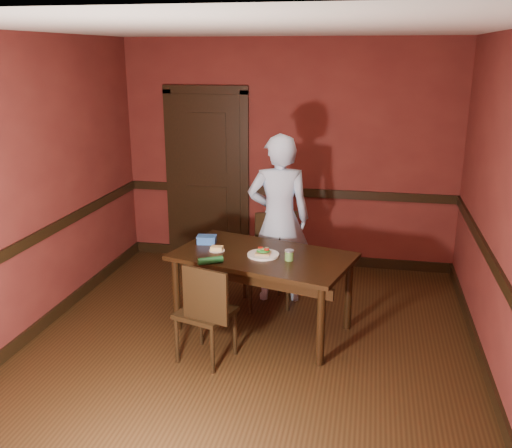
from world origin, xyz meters
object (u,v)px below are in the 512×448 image
at_px(sandwich_plate, 263,254).
at_px(sauce_jar, 289,255).
at_px(cheese_saucer, 217,249).
at_px(dining_table, 262,292).
at_px(person, 279,219).
at_px(food_tub, 207,240).
at_px(chair_far, 266,261).
at_px(chair_near, 205,311).

xyz_separation_m(sandwich_plate, sauce_jar, (0.25, -0.07, 0.03)).
bearing_deg(cheese_saucer, dining_table, -1.05).
relative_size(dining_table, person, 0.91).
bearing_deg(food_tub, sauce_jar, -26.34).
xyz_separation_m(chair_far, chair_near, (-0.29, -1.18, -0.03)).
bearing_deg(sandwich_plate, chair_far, 98.25).
distance_m(sauce_jar, food_tub, 0.90).
relative_size(chair_far, cheese_saucer, 6.46).
distance_m(person, food_tub, 0.82).
bearing_deg(cheese_saucer, food_tub, 128.80).
xyz_separation_m(sandwich_plate, food_tub, (-0.60, 0.23, 0.02)).
bearing_deg(chair_far, person, 39.71).
xyz_separation_m(dining_table, cheese_saucer, (-0.44, 0.01, 0.39)).
bearing_deg(chair_far, cheese_saucer, -145.04).
distance_m(dining_table, sandwich_plate, 0.40).
bearing_deg(cheese_saucer, sandwich_plate, -5.21).
distance_m(chair_near, food_tub, 0.93).
xyz_separation_m(chair_far, person, (0.10, 0.18, 0.41)).
distance_m(sandwich_plate, food_tub, 0.65).
xyz_separation_m(chair_far, food_tub, (-0.52, -0.35, 0.31)).
relative_size(sauce_jar, cheese_saucer, 0.65).
height_order(dining_table, sauce_jar, sauce_jar).
height_order(chair_far, chair_near, chair_far).
bearing_deg(person, sauce_jar, 94.42).
height_order(chair_near, sandwich_plate, chair_near).
distance_m(dining_table, food_tub, 0.75).
distance_m(cheese_saucer, food_tub, 0.25).
relative_size(sandwich_plate, food_tub, 1.46).
distance_m(dining_table, chair_near, 0.74).
bearing_deg(dining_table, chair_far, 112.67).
distance_m(person, sauce_jar, 0.87).
distance_m(chair_near, sauce_jar, 0.90).
height_order(dining_table, chair_near, chair_near).
height_order(sandwich_plate, food_tub, food_tub).
bearing_deg(person, chair_near, 62.73).
bearing_deg(sandwich_plate, cheese_saucer, 174.79).
height_order(chair_far, food_tub, chair_far).
distance_m(dining_table, cheese_saucer, 0.59).
height_order(person, cheese_saucer, person).
relative_size(chair_far, chair_near, 1.07).
relative_size(person, sauce_jar, 18.40).
bearing_deg(food_tub, person, 33.69).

